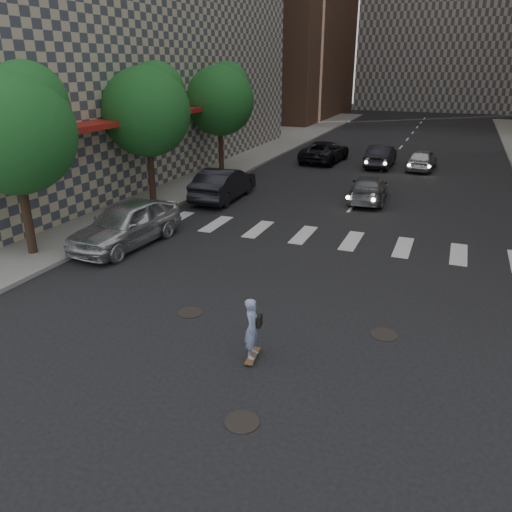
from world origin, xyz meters
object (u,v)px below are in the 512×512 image
Objects in this scene: traffic_car_b at (369,189)px; traffic_car_d at (422,159)px; silver_sedan at (126,224)px; traffic_car_e at (381,156)px; tree_b at (149,107)px; skateboarder at (253,328)px; tree_c at (221,97)px; traffic_car_c at (325,151)px; traffic_car_a at (224,184)px; tree_a at (16,126)px.

traffic_car_b is 9.55m from traffic_car_d.
traffic_car_e is (6.68, 19.52, -0.13)m from silver_sedan.
traffic_car_b is (9.95, 4.32, -4.01)m from tree_b.
skateboarder is at bearing -31.95° from silver_sedan.
skateboarder reaches higher than traffic_car_e.
traffic_car_d is (9.36, 19.53, -0.18)m from silver_sedan.
traffic_car_c is (5.14, 6.10, -3.92)m from tree_c.
traffic_car_a reaches higher than traffic_car_e.
traffic_car_e is at bearing -89.15° from traffic_car_b.
skateboarder is (9.99, -3.45, -3.82)m from tree_a.
tree_b is 1.49× the size of traffic_car_e.
tree_b is 1.26× the size of traffic_car_c.
traffic_car_b is at bearing 120.42° from traffic_car_c.
traffic_car_a is 12.44m from traffic_car_c.
tree_b is (0.00, 8.00, 0.00)m from tree_a.
traffic_car_a is (2.95, -6.14, -3.83)m from tree_c.
traffic_car_d is (11.81, 13.69, -3.96)m from tree_b.
skateboarder is 0.30× the size of traffic_car_c.
skateboarder is (9.99, -11.45, -3.82)m from tree_b.
tree_a is 5.00m from silver_sedan.
silver_sedan is at bearing 72.06° from traffic_car_e.
traffic_car_c is (2.68, 19.94, -0.13)m from silver_sedan.
silver_sedan is 21.66m from traffic_car_d.
traffic_car_c is 1.30× the size of traffic_car_d.
tree_b reaches higher than traffic_car_e.
traffic_car_a is at bearing 32.24° from tree_b.
tree_b is 11.57m from traffic_car_b.
traffic_car_a reaches higher than skateboarder.
skateboarder is 0.32× the size of traffic_car_a.
traffic_car_a is 13.34m from traffic_car_e.
silver_sedan is 7.72m from traffic_car_a.
traffic_car_b is (9.95, 12.32, -4.01)m from tree_a.
traffic_car_a reaches higher than traffic_car_b.
traffic_car_c is 4.02m from traffic_car_e.
tree_b is 16.91m from traffic_car_e.
tree_c is (0.00, 16.00, 0.00)m from tree_a.
traffic_car_a is at bearing 90.99° from silver_sedan.
skateboarder reaches higher than traffic_car_d.
skateboarder is at bearing 92.91° from traffic_car_e.
traffic_car_c is at bearing -67.93° from traffic_car_b.
silver_sedan is 1.02× the size of traffic_car_a.
skateboarder is 15.77m from traffic_car_b.
silver_sedan reaches higher than traffic_car_c.
traffic_car_d is (1.86, 9.37, 0.05)m from traffic_car_b.
traffic_car_e is at bearing 178.12° from traffic_car_c.
traffic_car_c is at bearing -5.12° from traffic_car_e.
skateboarder is at bearing 116.43° from traffic_car_a.
traffic_car_e is at bearing 56.26° from tree_b.
skateboarder is 26.01m from traffic_car_c.
tree_c is at bearing 90.00° from tree_b.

